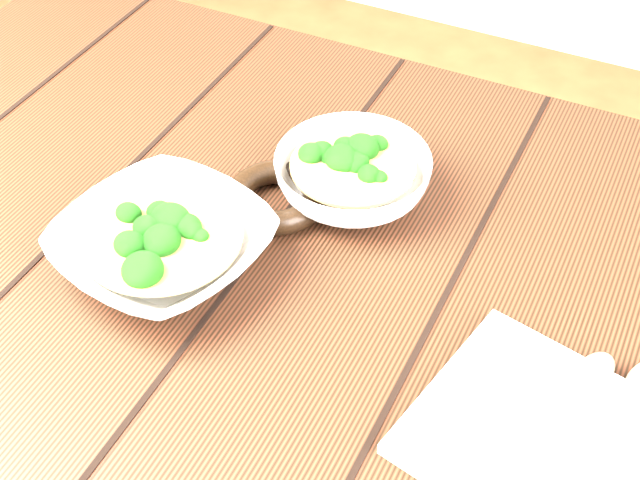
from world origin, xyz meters
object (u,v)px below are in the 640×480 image
table (282,325)px  napkin (556,445)px  soup_bowl_front (163,244)px  trivet (276,197)px  soup_bowl_back (352,176)px

table → napkin: bearing=-18.7°
table → soup_bowl_front: bearing=-145.0°
napkin → soup_bowl_front: bearing=-173.8°
napkin → trivet: bearing=166.6°
soup_bowl_front → trivet: 0.14m
table → napkin: size_ratio=5.08×
trivet → napkin: bearing=-25.5°
soup_bowl_front → soup_bowl_back: bearing=54.5°
table → soup_bowl_front: 0.19m
table → trivet: 0.15m
soup_bowl_front → trivet: (0.06, 0.13, -0.01)m
table → soup_bowl_back: (0.03, 0.11, 0.15)m
soup_bowl_front → trivet: soup_bowl_front is taller
table → trivet: bearing=119.6°
soup_bowl_front → soup_bowl_back: 0.22m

